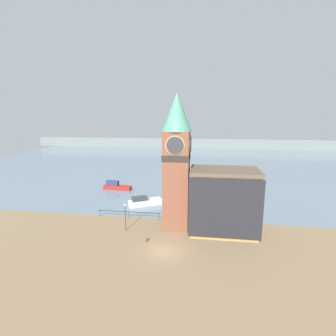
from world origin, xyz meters
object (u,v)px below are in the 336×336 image
(pier_building, at_px, (224,201))
(boat_near, at_px, (144,202))
(boat_far, at_px, (116,186))
(clock_tower, at_px, (177,159))
(mooring_bollard_near, at_px, (146,239))
(lamp_post, at_px, (125,212))

(pier_building, height_order, boat_near, pier_building)
(pier_building, bearing_deg, boat_far, 139.97)
(clock_tower, distance_m, mooring_bollard_near, 12.24)
(pier_building, distance_m, lamp_post, 14.71)
(pier_building, xyz_separation_m, boat_near, (-14.34, 9.95, -4.09))
(pier_building, height_order, lamp_post, pier_building)
(boat_far, height_order, lamp_post, lamp_post)
(boat_near, relative_size, lamp_post, 1.58)
(pier_building, bearing_deg, mooring_bollard_near, -155.34)
(boat_near, bearing_deg, pier_building, -64.74)
(pier_building, bearing_deg, boat_near, 145.25)
(pier_building, bearing_deg, clock_tower, 175.27)
(clock_tower, height_order, lamp_post, clock_tower)
(boat_near, distance_m, mooring_bollard_near, 15.27)
(boat_far, distance_m, lamp_post, 23.23)
(boat_near, height_order, lamp_post, lamp_post)
(clock_tower, xyz_separation_m, mooring_bollard_near, (-3.50, -5.43, -10.40))
(clock_tower, relative_size, mooring_bollard_near, 27.41)
(boat_far, bearing_deg, lamp_post, -63.14)
(mooring_bollard_near, bearing_deg, lamp_post, 140.94)
(lamp_post, bearing_deg, mooring_bollard_near, -39.06)
(boat_near, relative_size, mooring_bollard_near, 8.91)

